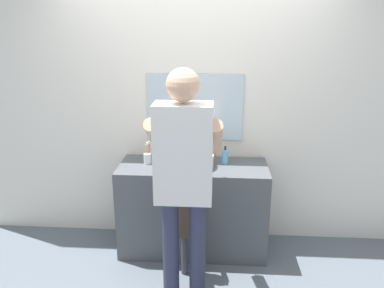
# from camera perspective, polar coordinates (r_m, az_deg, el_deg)

# --- Properties ---
(ground_plane) EXTENTS (14.00, 14.00, 0.00)m
(ground_plane) POSITION_cam_1_polar(r_m,az_deg,el_deg) (3.59, -0.17, -17.57)
(ground_plane) COLOR slate
(back_wall) EXTENTS (4.40, 0.10, 2.70)m
(back_wall) POSITION_cam_1_polar(r_m,az_deg,el_deg) (3.64, 0.52, 6.12)
(back_wall) COLOR silver
(back_wall) RESTS_ON ground
(vanity_cabinet) EXTENTS (1.34, 0.54, 0.84)m
(vanity_cabinet) POSITION_cam_1_polar(r_m,az_deg,el_deg) (3.64, 0.17, -9.43)
(vanity_cabinet) COLOR #4C5156
(vanity_cabinet) RESTS_ON ground
(sink_basin) EXTENTS (0.37, 0.37, 0.11)m
(sink_basin) POSITION_cam_1_polar(r_m,az_deg,el_deg) (3.43, 0.15, -2.45)
(sink_basin) COLOR silver
(sink_basin) RESTS_ON vanity_cabinet
(faucet) EXTENTS (0.18, 0.14, 0.18)m
(faucet) POSITION_cam_1_polar(r_m,az_deg,el_deg) (3.63, 0.39, -0.91)
(faucet) COLOR #B7BABF
(faucet) RESTS_ON vanity_cabinet
(toothbrush_cup) EXTENTS (0.07, 0.07, 0.21)m
(toothbrush_cup) POSITION_cam_1_polar(r_m,az_deg,el_deg) (3.53, -6.60, -2.04)
(toothbrush_cup) COLOR silver
(toothbrush_cup) RESTS_ON vanity_cabinet
(soap_bottle) EXTENTS (0.06, 0.06, 0.16)m
(soap_bottle) POSITION_cam_1_polar(r_m,az_deg,el_deg) (3.51, 4.92, -1.84)
(soap_bottle) COLOR #66B2D1
(soap_bottle) RESTS_ON vanity_cabinet
(child_toddler) EXTENTS (0.25, 0.25, 0.80)m
(child_toddler) POSITION_cam_1_polar(r_m,az_deg,el_deg) (3.25, -0.32, -11.66)
(child_toddler) COLOR #47474C
(child_toddler) RESTS_ON ground
(adult_parent) EXTENTS (0.55, 0.58, 1.78)m
(adult_parent) POSITION_cam_1_polar(r_m,az_deg,el_deg) (2.77, -1.23, -3.47)
(adult_parent) COLOR #2D334C
(adult_parent) RESTS_ON ground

